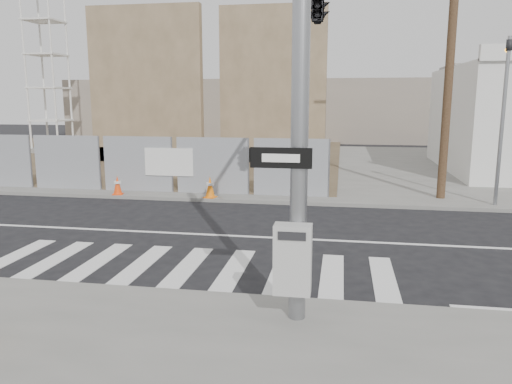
% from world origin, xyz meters
% --- Properties ---
extents(ground, '(100.00, 100.00, 0.00)m').
position_xyz_m(ground, '(0.00, 0.00, 0.00)').
color(ground, black).
rests_on(ground, ground).
extents(sidewalk_far, '(50.00, 20.00, 0.12)m').
position_xyz_m(sidewalk_far, '(0.00, 14.00, 0.06)').
color(sidewalk_far, slate).
rests_on(sidewalk_far, ground).
extents(signal_pole, '(0.96, 5.87, 7.00)m').
position_xyz_m(signal_pole, '(2.49, -2.05, 4.78)').
color(signal_pole, gray).
rests_on(signal_pole, sidewalk_near).
extents(far_signal_pole, '(0.16, 0.20, 5.60)m').
position_xyz_m(far_signal_pole, '(8.00, 4.60, 3.48)').
color(far_signal_pole, gray).
rests_on(far_signal_pole, sidewalk_far).
extents(concrete_wall_left, '(6.00, 1.30, 8.00)m').
position_xyz_m(concrete_wall_left, '(-7.00, 13.08, 3.38)').
color(concrete_wall_left, brown).
rests_on(concrete_wall_left, sidewalk_far).
extents(concrete_wall_right, '(5.50, 1.30, 8.00)m').
position_xyz_m(concrete_wall_right, '(-0.50, 14.08, 3.38)').
color(concrete_wall_right, brown).
rests_on(concrete_wall_right, sidewalk_far).
extents(crane_tower, '(2.60, 2.60, 18.15)m').
position_xyz_m(crane_tower, '(-15.00, 17.00, 9.02)').
color(crane_tower, slate).
rests_on(crane_tower, sidewalk_far).
extents(utility_pole_right, '(1.60, 0.28, 10.00)m').
position_xyz_m(utility_pole_right, '(6.50, 5.50, 5.20)').
color(utility_pole_right, brown).
rests_on(utility_pole_right, sidewalk_far).
extents(traffic_cone_c, '(0.42, 0.42, 0.67)m').
position_xyz_m(traffic_cone_c, '(-4.67, 4.22, 0.45)').
color(traffic_cone_c, '#FF430D').
rests_on(traffic_cone_c, sidewalk_far).
extents(traffic_cone_d, '(0.45, 0.45, 0.74)m').
position_xyz_m(traffic_cone_d, '(-1.29, 4.22, 0.48)').
color(traffic_cone_d, orange).
rests_on(traffic_cone_d, sidewalk_far).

